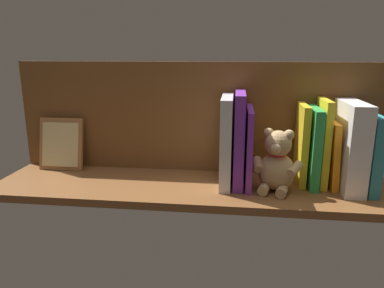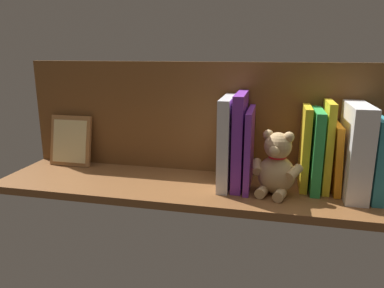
{
  "view_description": "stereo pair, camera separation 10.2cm",
  "coord_description": "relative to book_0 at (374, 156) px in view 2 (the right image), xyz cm",
  "views": [
    {
      "loc": [
        -12.1,
        98.04,
        37.45
      ],
      "look_at": [
        0.0,
        0.0,
        11.89
      ],
      "focal_mm": 33.71,
      "sensor_mm": 36.0,
      "label": 1
    },
    {
      "loc": [
        -22.13,
        96.27,
        37.45
      ],
      "look_at": [
        0.0,
        0.0,
        11.89
      ],
      "focal_mm": 33.71,
      "sensor_mm": 36.0,
      "label": 2
    }
  ],
  "objects": [
    {
      "name": "picture_frame_leaning",
      "position": [
        92.11,
        -6.19,
        -2.43
      ],
      "size": [
        14.34,
        4.93,
        16.73
      ],
      "color": "#9E6B3D",
      "rests_on": "ground_plane"
    },
    {
      "name": "ground_plane",
      "position": [
        48.28,
        2.57,
        -11.76
      ],
      "size": [
        114.59,
        29.92,
        2.2
      ],
      "primitive_type": "cube",
      "color": "brown"
    },
    {
      "name": "book_1",
      "position": [
        9.08,
        -1.89,
        -1.35
      ],
      "size": [
        2.51,
        14.2,
        18.68
      ],
      "primitive_type": "cube",
      "rotation": [
        0.0,
        0.04,
        0.0
      ],
      "color": "orange",
      "rests_on": "ground_plane"
    },
    {
      "name": "book_3",
      "position": [
        14.41,
        -1.42,
        0.47
      ],
      "size": [
        2.47,
        15.13,
        22.26
      ],
      "primitive_type": "cube",
      "color": "green",
      "rests_on": "ground_plane"
    },
    {
      "name": "book_6",
      "position": [
        35.06,
        -0.08,
        2.53
      ],
      "size": [
        2.79,
        17.82,
        26.37
      ],
      "primitive_type": "cube",
      "color": "purple",
      "rests_on": "ground_plane"
    },
    {
      "name": "dictionary_thick_white",
      "position": [
        4.8,
        0.4,
        1.48
      ],
      "size": [
        5.52,
        18.58,
        24.28
      ],
      "primitive_type": "cube",
      "color": "white",
      "rests_on": "ground_plane"
    },
    {
      "name": "teddy_bear",
      "position": [
        24.68,
        4.74,
        -3.04
      ],
      "size": [
        13.55,
        12.84,
        17.32
      ],
      "rotation": [
        0.0,
        0.0,
        -0.27
      ],
      "color": "tan",
      "rests_on": "ground_plane"
    },
    {
      "name": "shelf_back_panel",
      "position": [
        48.28,
        -10.14,
        6.51
      ],
      "size": [
        114.59,
        1.5,
        34.34
      ],
      "primitive_type": "cube",
      "color": "brown",
      "rests_on": "ground_plane"
    },
    {
      "name": "book_4",
      "position": [
        17.25,
        -2.49,
        0.81
      ],
      "size": [
        1.96,
        13.0,
        22.94
      ],
      "primitive_type": "cube",
      "color": "yellow",
      "rests_on": "ground_plane"
    },
    {
      "name": "book_5",
      "position": [
        32.25,
        0.41,
        0.41
      ],
      "size": [
        1.58,
        18.8,
        22.13
      ],
      "primitive_type": "cube",
      "color": "purple",
      "rests_on": "ground_plane"
    },
    {
      "name": "book_2",
      "position": [
        11.57,
        -2.33,
        1.58
      ],
      "size": [
        1.94,
        13.33,
        24.48
      ],
      "primitive_type": "cube",
      "color": "yellow",
      "rests_on": "ground_plane"
    },
    {
      "name": "book_0",
      "position": [
        0.0,
        0.0,
        0.0
      ],
      "size": [
        2.97,
        17.98,
        21.34
      ],
      "primitive_type": "cube",
      "rotation": [
        0.0,
        0.01,
        0.0
      ],
      "color": "teal",
      "rests_on": "ground_plane"
    },
    {
      "name": "book_7",
      "position": [
        38.64,
        0.27,
        1.96
      ],
      "size": [
        3.11,
        18.53,
        25.24
      ],
      "primitive_type": "cube",
      "color": "silver",
      "rests_on": "ground_plane"
    }
  ]
}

